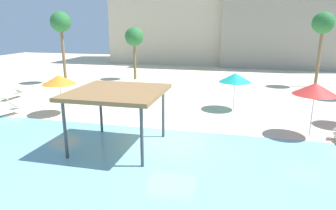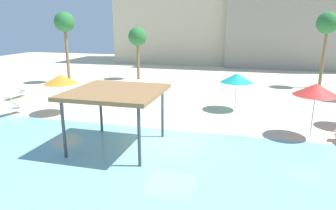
{
  "view_description": "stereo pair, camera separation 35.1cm",
  "coord_description": "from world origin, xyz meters",
  "views": [
    {
      "loc": [
        3.11,
        -13.72,
        5.67
      ],
      "look_at": [
        -0.67,
        2.0,
        1.3
      ],
      "focal_mm": 32.24,
      "sensor_mm": 36.0,
      "label": 1
    },
    {
      "loc": [
        3.45,
        -13.63,
        5.67
      ],
      "look_at": [
        -0.67,
        2.0,
        1.3
      ],
      "focal_mm": 32.24,
      "sensor_mm": 36.0,
      "label": 2
    }
  ],
  "objects": [
    {
      "name": "beach_umbrella_teal_1",
      "position": [
        2.82,
        6.61,
        2.2
      ],
      "size": [
        2.15,
        2.15,
        2.5
      ],
      "color": "silver",
      "rests_on": "ground"
    },
    {
      "name": "hotel_block_0",
      "position": [
        -7.6,
        32.9,
        7.77
      ],
      "size": [
        16.11,
        10.25,
        15.54
      ],
      "primitive_type": "cube",
      "color": "beige",
      "rests_on": "ground"
    },
    {
      "name": "palm_tree_0",
      "position": [
        -7.63,
        16.11,
        4.29
      ],
      "size": [
        1.9,
        1.9,
        5.35
      ],
      "color": "brown",
      "rests_on": "ground"
    },
    {
      "name": "beach_umbrella_red_3",
      "position": [
        6.83,
        2.39,
        2.51
      ],
      "size": [
        2.17,
        2.17,
        2.81
      ],
      "color": "silver",
      "rests_on": "ground"
    },
    {
      "name": "lounge_chair_1",
      "position": [
        -11.13,
        1.75,
        0.33
      ],
      "size": [
        1.13,
        1.99,
        0.74
      ],
      "rotation": [
        0.0,
        0.0,
        -1.87
      ],
      "color": "white",
      "rests_on": "ground"
    },
    {
      "name": "lagoon_water",
      "position": [
        0.0,
        -5.25,
        0.02
      ],
      "size": [
        44.0,
        13.5,
        0.04
      ],
      "primitive_type": "cube",
      "color": "#7AB7C1",
      "rests_on": "ground"
    },
    {
      "name": "shade_pavilion",
      "position": [
        -2.24,
        -1.33,
        2.59
      ],
      "size": [
        4.12,
        4.12,
        2.77
      ],
      "color": "#42474C",
      "rests_on": "ground"
    },
    {
      "name": "lounge_chair_2",
      "position": [
        -14.02,
        5.8,
        0.33
      ],
      "size": [
        0.71,
        1.93,
        0.74
      ],
      "rotation": [
        0.0,
        0.0,
        -1.63
      ],
      "color": "white",
      "rests_on": "ground"
    },
    {
      "name": "beach_umbrella_orange_0",
      "position": [
        -7.92,
        2.86,
        2.27
      ],
      "size": [
        2.1,
        2.1,
        2.56
      ],
      "color": "silver",
      "rests_on": "ground"
    },
    {
      "name": "palm_tree_3",
      "position": [
        9.98,
        16.19,
        5.57
      ],
      "size": [
        1.9,
        1.9,
        6.7
      ],
      "color": "brown",
      "rests_on": "ground"
    },
    {
      "name": "palm_tree_2",
      "position": [
        -13.54,
        12.4,
        5.66
      ],
      "size": [
        1.9,
        1.9,
        6.79
      ],
      "color": "brown",
      "rests_on": "ground"
    },
    {
      "name": "ground_plane",
      "position": [
        0.0,
        0.0,
        0.0
      ],
      "size": [
        80.0,
        80.0,
        0.0
      ],
      "primitive_type": "plane",
      "color": "beige"
    }
  ]
}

